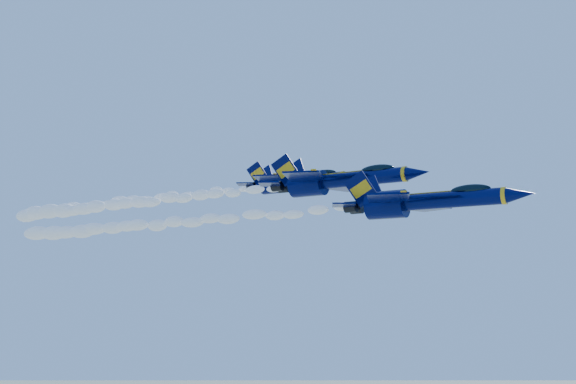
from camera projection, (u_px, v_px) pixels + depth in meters
The scene contains 6 objects.
jet_lead at pixel (422, 201), 61.01m from camera, with size 18.00×14.76×6.69m.
smoke_trail_jet_lead at pixel (163, 224), 77.89m from camera, with size 50.18×2.15×1.93m, color white.
jet_second at pixel (338, 180), 74.87m from camera, with size 19.65×16.12×7.30m.
smoke_trail_jet_second at pixel (130, 204), 92.11m from camera, with size 50.18×2.35×2.11m, color white.
jet_third at pixel (296, 181), 86.94m from camera, with size 17.06×13.99×6.34m.
smoke_trail_jet_third at pixel (124, 201), 103.62m from camera, with size 50.18×2.04×1.83m, color white.
Camera 1 is at (39.27, -66.78, 141.03)m, focal length 40.00 mm.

